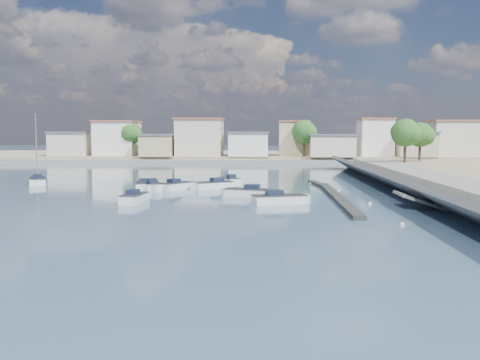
% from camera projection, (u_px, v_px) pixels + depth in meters
% --- Properties ---
extents(ground, '(400.00, 400.00, 0.00)m').
position_uv_depth(ground, '(266.00, 175.00, 82.29)').
color(ground, '#314762').
rests_on(ground, ground).
extents(seawall_walkway, '(5.00, 90.00, 1.80)m').
position_uv_depth(seawall_walkway, '(447.00, 187.00, 54.40)').
color(seawall_walkway, slate).
rests_on(seawall_walkway, ground).
extents(breakwater, '(2.00, 31.02, 0.35)m').
position_uv_depth(breakwater, '(333.00, 194.00, 54.75)').
color(breakwater, black).
rests_on(breakwater, ground).
extents(far_shore_land, '(160.00, 40.00, 1.40)m').
position_uv_depth(far_shore_land, '(267.00, 156.00, 133.96)').
color(far_shore_land, gray).
rests_on(far_shore_land, ground).
extents(far_shore_quay, '(160.00, 2.50, 0.80)m').
position_uv_depth(far_shore_quay, '(267.00, 162.00, 113.10)').
color(far_shore_quay, slate).
rests_on(far_shore_quay, ground).
extents(far_town, '(113.01, 12.80, 8.35)m').
position_uv_depth(far_town, '(315.00, 140.00, 118.04)').
color(far_town, beige).
rests_on(far_town, far_shore_land).
extents(shore_trees, '(74.56, 38.32, 7.92)m').
position_uv_depth(shore_trees, '(307.00, 134.00, 109.29)').
color(shore_trees, '#38281E').
rests_on(shore_trees, ground).
extents(motorboat_a, '(2.00, 4.69, 1.48)m').
position_uv_depth(motorboat_a, '(135.00, 198.00, 49.50)').
color(motorboat_a, silver).
rests_on(motorboat_a, ground).
extents(motorboat_b, '(3.80, 4.44, 1.48)m').
position_uv_depth(motorboat_b, '(178.00, 186.00, 60.92)').
color(motorboat_b, silver).
rests_on(motorboat_b, ground).
extents(motorboat_c, '(5.20, 3.01, 1.48)m').
position_uv_depth(motorboat_c, '(245.00, 193.00, 53.94)').
color(motorboat_c, silver).
rests_on(motorboat_c, ground).
extents(motorboat_d, '(4.87, 3.88, 1.48)m').
position_uv_depth(motorboat_d, '(211.00, 186.00, 61.52)').
color(motorboat_d, silver).
rests_on(motorboat_d, ground).
extents(motorboat_e, '(2.49, 4.79, 1.48)m').
position_uv_depth(motorboat_e, '(144.00, 186.00, 61.28)').
color(motorboat_e, silver).
rests_on(motorboat_e, ground).
extents(motorboat_f, '(2.95, 4.14, 1.48)m').
position_uv_depth(motorboat_f, '(230.00, 181.00, 67.39)').
color(motorboat_f, silver).
rests_on(motorboat_f, ground).
extents(motorboat_g, '(2.95, 4.81, 1.48)m').
position_uv_depth(motorboat_g, '(153.00, 187.00, 60.12)').
color(motorboat_g, silver).
rests_on(motorboat_g, ground).
extents(motorboat_h, '(5.45, 3.26, 1.48)m').
position_uv_depth(motorboat_h, '(282.00, 200.00, 48.51)').
color(motorboat_h, silver).
rests_on(motorboat_h, ground).
extents(sailboat, '(4.02, 6.10, 9.00)m').
position_uv_depth(sailboat, '(37.00, 181.00, 67.47)').
color(sailboat, silver).
rests_on(sailboat, ground).
extents(mooring_buoys, '(11.45, 31.36, 0.31)m').
position_uv_depth(mooring_buoys, '(315.00, 194.00, 55.81)').
color(mooring_buoys, white).
rests_on(mooring_buoys, ground).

